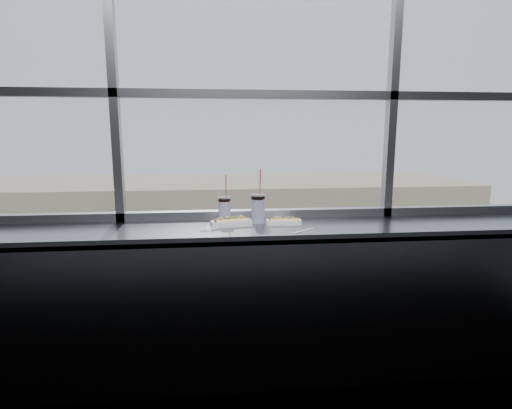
{
  "coord_description": "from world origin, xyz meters",
  "views": [
    {
      "loc": [
        -0.32,
        -1.42,
        1.72
      ],
      "look_at": [
        -0.04,
        1.23,
        1.25
      ],
      "focal_mm": 28.0,
      "sensor_mm": 36.0,
      "label": 1
    }
  ],
  "objects": [
    {
      "name": "car_far_a",
      "position": [
        -11.8,
        25.5,
        -9.95
      ],
      "size": [
        3.26,
        6.25,
        1.99
      ],
      "primitive_type": "imported",
      "rotation": [
        0.0,
        0.0,
        1.44
      ],
      "color": "black",
      "rests_on": "street_asphalt"
    },
    {
      "name": "car_near_e",
      "position": [
        12.37,
        17.5,
        -9.86
      ],
      "size": [
        2.7,
        6.47,
        2.15
      ],
      "primitive_type": "imported",
      "rotation": [
        0.0,
        0.0,
        1.57
      ],
      "color": "navy",
      "rests_on": "street_asphalt"
    },
    {
      "name": "car_near_c",
      "position": [
        -1.63,
        17.5,
        -9.95
      ],
      "size": [
        2.48,
        5.94,
        1.98
      ],
      "primitive_type": "imported",
      "rotation": [
        0.0,
        0.0,
        1.57
      ],
      "color": "#AF0922",
      "rests_on": "street_asphalt"
    },
    {
      "name": "far_building",
      "position": [
        0.0,
        39.5,
        -7.0
      ],
      "size": [
        50.0,
        14.0,
        8.0
      ],
      "primitive_type": "cube",
      "color": "tan",
      "rests_on": "plaza_ground"
    },
    {
      "name": "tree_right",
      "position": [
        12.22,
        29.5,
        -7.74
      ],
      "size": [
        3.08,
        3.08,
        4.81
      ],
      "color": "#47382B",
      "rests_on": "far_sidewalk"
    },
    {
      "name": "counter",
      "position": [
        0.0,
        1.23,
        1.07
      ],
      "size": [
        6.0,
        0.55,
        0.06
      ],
      "primitive_type": "cube",
      "color": "gray",
      "rests_on": "ground"
    },
    {
      "name": "counter_fascia",
      "position": [
        0.0,
        0.97,
        0.55
      ],
      "size": [
        6.0,
        0.04,
        1.04
      ],
      "primitive_type": "cube",
      "color": "gray",
      "rests_on": "ground"
    },
    {
      "name": "plaza_ground",
      "position": [
        0.0,
        45.0,
        -11.0
      ],
      "size": [
        120.0,
        120.0,
        0.0
      ],
      "primitive_type": "plane",
      "color": "beige",
      "rests_on": "ground"
    },
    {
      "name": "pedestrian_d",
      "position": [
        9.3,
        28.9,
        -10.02
      ],
      "size": [
        0.63,
        0.84,
        1.88
      ],
      "primitive_type": "imported",
      "rotation": [
        0.0,
        0.0,
        1.57
      ],
      "color": "#66605B",
      "rests_on": "far_sidewalk"
    },
    {
      "name": "hotdog_tray_right",
      "position": [
        0.15,
        1.24,
        1.12
      ],
      "size": [
        0.24,
        0.09,
        0.06
      ],
      "rotation": [
        0.0,
        0.0,
        -0.04
      ],
      "color": "white",
      "rests_on": "counter"
    },
    {
      "name": "tree_center",
      "position": [
        0.9,
        29.5,
        -7.8
      ],
      "size": [
        3.02,
        3.02,
        4.71
      ],
      "color": "#47382B",
      "rests_on": "far_sidewalk"
    },
    {
      "name": "window_glass",
      "position": [
        0.0,
        1.52,
        2.3
      ],
      "size": [
        6.0,
        0.0,
        6.0
      ],
      "primitive_type": "plane",
      "rotation": [
        1.57,
        0.0,
        0.0
      ],
      "color": "silver",
      "rests_on": "ground"
    },
    {
      "name": "soda_cup_left",
      "position": [
        -0.25,
        1.36,
        1.2
      ],
      "size": [
        0.1,
        0.1,
        0.35
      ],
      "color": "white",
      "rests_on": "counter"
    },
    {
      "name": "car_near_b",
      "position": [
        -8.32,
        17.5,
        -9.89
      ],
      "size": [
        3.39,
        6.57,
        2.1
      ],
      "primitive_type": "imported",
      "rotation": [
        0.0,
        0.0,
        1.7
      ],
      "color": "#262626",
      "rests_on": "street_asphalt"
    },
    {
      "name": "wrapper",
      "position": [
        -0.37,
        1.13,
        1.11
      ],
      "size": [
        0.11,
        0.08,
        0.03
      ],
      "primitive_type": "ellipsoid",
      "color": "silver",
      "rests_on": "counter"
    },
    {
      "name": "loose_straw",
      "position": [
        0.24,
        1.04,
        1.1
      ],
      "size": [
        0.16,
        0.13,
        0.01
      ],
      "primitive_type": "cylinder",
      "rotation": [
        0.0,
        1.57,
        0.64
      ],
      "color": "white",
      "rests_on": "counter"
    },
    {
      "name": "hotdog_tray_left",
      "position": [
        -0.21,
        1.24,
        1.13
      ],
      "size": [
        0.29,
        0.14,
        0.07
      ],
      "rotation": [
        0.0,
        0.0,
        0.18
      ],
      "color": "white",
      "rests_on": "counter"
    },
    {
      "name": "wall_back_lower",
      "position": [
        0.0,
        1.5,
        0.55
      ],
      "size": [
        6.0,
        0.0,
        6.0
      ],
      "primitive_type": "plane",
      "rotation": [
        1.57,
        0.0,
        0.0
      ],
      "color": "black",
      "rests_on": "ground"
    },
    {
      "name": "car_far_c",
      "position": [
        10.62,
        25.5,
        -9.79
      ],
      "size": [
        2.91,
        6.92,
        2.3
      ],
      "primitive_type": "imported",
      "rotation": [
        0.0,
        0.0,
        1.58
      ],
      "color": "#BBBBBB",
      "rests_on": "street_asphalt"
    },
    {
      "name": "window_mullions",
      "position": [
        0.0,
        1.5,
        2.3
      ],
      "size": [
        6.0,
        0.08,
        2.4
      ],
      "primitive_type": null,
      "color": "gray",
      "rests_on": "ground"
    },
    {
      "name": "pedestrian_c",
      "position": [
        3.59,
        30.39,
        -9.88
      ],
      "size": [
        0.96,
        0.72,
        2.16
      ],
      "primitive_type": "imported",
      "color": "#66605B",
      "rests_on": "far_sidewalk"
    },
    {
      "name": "tree_left",
      "position": [
        -7.93,
        29.5,
        -7.28
      ],
      "size": [
        3.51,
        3.51,
        5.49
      ],
      "color": "#47382B",
      "rests_on": "far_sidewalk"
    },
    {
      "name": "pedestrian_b",
      "position": [
        -0.16,
        28.4,
        -9.86
      ],
      "size": [
        0.98,
        0.73,
        2.2
      ],
      "primitive_type": "imported",
      "rotation": [
        0.0,
        0.0,
        3.14
      ],
      "color": "#66605B",
      "rests_on": "far_sidewalk"
    },
    {
      "name": "street_asphalt",
      "position": [
        0.0,
        21.5,
        -10.97
      ],
      "size": [
        80.0,
        10.0,
        0.06
      ],
      "primitive_type": "cube",
      "color": "black",
      "rests_on": "plaza_ground"
    },
    {
      "name": "pedestrian_a",
      "position": [
        -7.36,
        28.89,
        -9.92
      ],
      "size": [
        0.92,
        0.69,
        2.08
      ],
      "primitive_type": "imported",
      "rotation": [
        0.0,
        0.0,
        3.14
      ],
      "color": "#66605B",
      "rests_on": "far_sidewalk"
    },
    {
      "name": "car_far_b",
      "position": [
        3.59,
        25.5,
        -9.82
      ],
      "size": [
        3.66,
        7.03,
        2.24
      ],
      "primitive_type": "imported",
      "rotation": [
        0.0,
        0.0,
        1.44
      ],
      "color": "#BA002C",
      "rests_on": "street_asphalt"
    },
    {
      "name": "far_sidewalk",
      "position": [
        0.0,
        29.5,
        -10.98
      ],
      "size": [
        80.0,
        6.0,
        0.04
      ],
      "primitive_type": "cube",
      "color": "beige",
      "rests_on": "plaza_ground"
    },
    {
      "name": "soda_cup_right",
      "position": [
        -0.02,
        1.33,
        1.21
      ],
      "size": [
        0.11,
        0.11,
        0.39
      ],
      "color": "white",
      "rests_on": "counter"
    }
  ]
}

